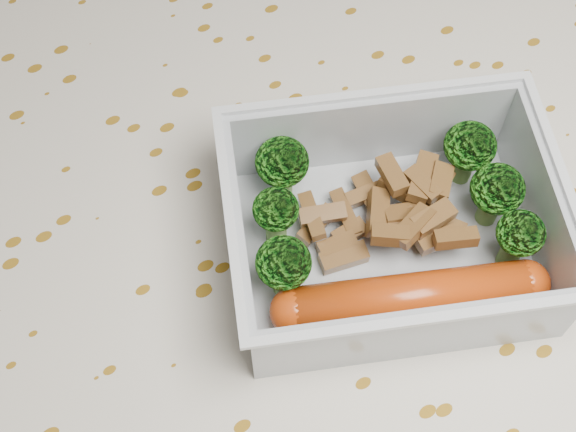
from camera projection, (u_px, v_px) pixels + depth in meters
dining_table at (288, 303)px, 0.54m from camera, size 1.40×0.90×0.75m
tablecloth at (288, 271)px, 0.50m from camera, size 1.46×0.96×0.19m
lunch_container at (390, 234)px, 0.44m from camera, size 0.22×0.20×0.06m
broccoli_florets at (388, 199)px, 0.44m from camera, size 0.16×0.13×0.05m
meat_pile at (393, 211)px, 0.45m from camera, size 0.10×0.08×0.03m
sausage at (411, 297)px, 0.43m from camera, size 0.14×0.08×0.03m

